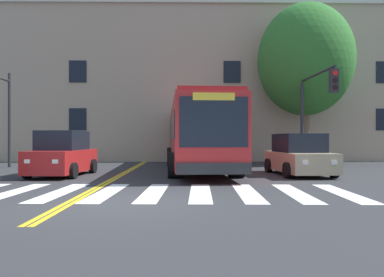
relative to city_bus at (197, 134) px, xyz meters
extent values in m
plane|color=#303033|center=(-2.09, -9.33, -1.71)|extent=(120.00, 120.00, 0.00)
cube|color=white|center=(-5.24, -7.53, -1.70)|extent=(0.69, 3.69, 0.01)
cube|color=white|center=(-3.96, -7.57, -1.70)|extent=(0.69, 3.69, 0.01)
cube|color=white|center=(-2.68, -7.62, -1.70)|extent=(0.69, 3.69, 0.01)
cube|color=white|center=(-1.40, -7.66, -1.70)|extent=(0.69, 3.69, 0.01)
cube|color=white|center=(-0.12, -7.70, -1.70)|extent=(0.69, 3.69, 0.01)
cube|color=white|center=(1.16, -7.74, -1.70)|extent=(0.69, 3.69, 0.01)
cube|color=white|center=(2.43, -7.78, -1.70)|extent=(0.69, 3.69, 0.01)
cube|color=white|center=(3.71, -7.83, -1.70)|extent=(0.69, 3.69, 0.01)
cube|color=gold|center=(-3.26, 6.36, -1.70)|extent=(0.12, 36.00, 0.01)
cube|color=gold|center=(-3.10, 6.36, -1.70)|extent=(0.12, 36.00, 0.01)
cube|color=#B22323|center=(0.00, -0.02, -0.03)|extent=(3.11, 12.40, 2.66)
cube|color=black|center=(1.22, 0.05, 0.24)|extent=(0.67, 11.28, 0.96)
cube|color=black|center=(-1.21, -0.09, 0.24)|extent=(0.67, 11.28, 0.96)
cube|color=black|center=(0.35, -6.17, 0.29)|extent=(2.17, 0.15, 1.59)
cube|color=yellow|center=(0.35, -6.17, 1.09)|extent=(1.33, 0.11, 0.24)
cube|color=#232326|center=(0.35, -6.19, -1.17)|extent=(2.37, 0.23, 0.36)
cube|color=maroon|center=(0.00, -0.02, 1.38)|extent=(2.94, 11.90, 0.16)
cylinder|color=black|center=(1.37, -3.76, -1.22)|extent=(0.61, 1.00, 0.97)
cylinder|color=black|center=(-0.93, -3.89, -1.22)|extent=(0.61, 1.00, 0.97)
cylinder|color=black|center=(0.99, 2.80, -1.22)|extent=(0.61, 1.00, 0.97)
cylinder|color=black|center=(-1.30, 2.67, -1.22)|extent=(0.61, 1.00, 0.97)
cylinder|color=black|center=(0.93, 3.90, -1.22)|extent=(0.61, 1.00, 0.97)
cylinder|color=black|center=(-1.37, 3.77, -1.22)|extent=(0.61, 1.00, 0.97)
cube|color=#AD1E1E|center=(-5.45, -2.91, -1.11)|extent=(1.88, 3.87, 0.86)
cube|color=black|center=(-5.45, -2.87, -0.30)|extent=(1.61, 2.16, 0.76)
cube|color=white|center=(-5.07, -4.84, -1.03)|extent=(0.20, 0.05, 0.14)
cube|color=white|center=(-6.06, -4.79, -1.03)|extent=(0.20, 0.05, 0.14)
cylinder|color=black|center=(-4.67, -4.13, -1.41)|extent=(0.26, 0.61, 0.60)
cylinder|color=black|center=(-6.37, -4.03, -1.41)|extent=(0.26, 0.61, 0.60)
cylinder|color=black|center=(-4.53, -1.79, -1.41)|extent=(0.26, 0.61, 0.60)
cylinder|color=black|center=(-6.23, -1.69, -1.41)|extent=(0.26, 0.61, 0.60)
cube|color=tan|center=(4.06, -2.72, -1.16)|extent=(2.00, 4.16, 0.76)
cube|color=black|center=(4.06, -2.68, -0.40)|extent=(1.71, 2.32, 0.75)
cube|color=white|center=(4.71, -4.73, -1.08)|extent=(0.20, 0.05, 0.14)
cube|color=white|center=(3.67, -4.79, -1.08)|extent=(0.20, 0.05, 0.14)
cylinder|color=black|center=(5.03, -3.91, -1.41)|extent=(0.26, 0.61, 0.60)
cylinder|color=black|center=(3.25, -4.03, -1.41)|extent=(0.26, 0.61, 0.60)
cylinder|color=black|center=(4.87, -1.41, -1.41)|extent=(0.26, 0.61, 0.60)
cylinder|color=black|center=(3.09, -1.52, -1.41)|extent=(0.26, 0.61, 0.60)
cube|color=slate|center=(-0.30, 9.58, -1.06)|extent=(1.90, 4.33, 0.94)
cube|color=black|center=(-0.30, 9.71, -0.21)|extent=(1.68, 2.09, 0.75)
cube|color=white|center=(0.22, 7.41, -0.96)|extent=(0.20, 0.04, 0.14)
cube|color=white|center=(-0.88, 7.42, -0.96)|extent=(0.20, 0.04, 0.14)
cylinder|color=black|center=(0.62, 8.24, -1.38)|extent=(0.23, 0.66, 0.66)
cylinder|color=black|center=(-1.26, 8.27, -1.38)|extent=(0.23, 0.66, 0.66)
cylinder|color=black|center=(0.66, 10.90, -1.38)|extent=(0.23, 0.66, 0.66)
cylinder|color=black|center=(-1.21, 10.93, -1.38)|extent=(0.23, 0.66, 0.66)
cylinder|color=#28282D|center=(5.64, 1.96, 0.80)|extent=(0.16, 0.16, 5.02)
cylinder|color=#28282D|center=(5.69, -0.15, 2.83)|extent=(0.21, 4.23, 0.11)
cube|color=#28282D|center=(5.74, -2.11, 2.23)|extent=(0.35, 0.29, 1.00)
cylinder|color=red|center=(5.74, -2.26, 2.53)|extent=(0.22, 0.04, 0.22)
cylinder|color=black|center=(5.74, -2.26, 2.23)|extent=(0.22, 0.04, 0.22)
cylinder|color=black|center=(5.74, -2.26, 1.93)|extent=(0.22, 0.04, 0.22)
cylinder|color=#28282D|center=(-9.71, 1.65, 0.74)|extent=(0.16, 0.16, 4.89)
cylinder|color=brown|center=(6.48, 4.04, -0.04)|extent=(0.51, 0.51, 3.34)
ellipsoid|color=#2D6B28|center=(6.48, 4.04, 4.44)|extent=(7.44, 7.37, 6.60)
cube|color=tan|center=(-2.54, 10.74, 3.75)|extent=(37.12, 9.16, 10.92)
cube|color=black|center=(-7.49, 6.13, 1.02)|extent=(1.10, 0.06, 1.40)
cube|color=black|center=(2.41, 6.13, 1.02)|extent=(1.10, 0.06, 1.40)
cube|color=black|center=(-7.49, 6.13, 4.08)|extent=(1.10, 0.06, 1.40)
cube|color=black|center=(2.41, 6.13, 4.08)|extent=(1.10, 0.06, 1.40)
camera|label=1|loc=(-0.49, -17.87, -0.24)|focal=35.00mm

